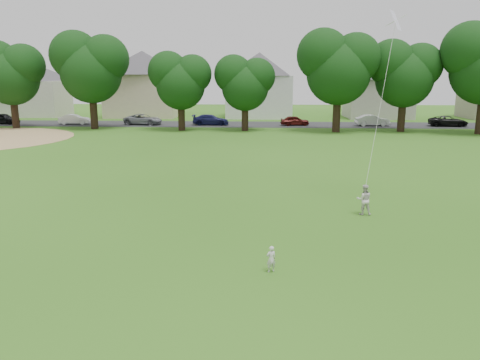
{
  "coord_description": "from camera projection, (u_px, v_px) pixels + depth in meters",
  "views": [
    {
      "loc": [
        0.74,
        -12.96,
        5.67
      ],
      "look_at": [
        -0.04,
        2.0,
        2.3
      ],
      "focal_mm": 35.0,
      "sensor_mm": 36.0,
      "label": 1
    }
  ],
  "objects": [
    {
      "name": "toddler",
      "position": [
        271.0,
        259.0,
        13.69
      ],
      "size": [
        0.35,
        0.3,
        0.8
      ],
      "primitive_type": "imported",
      "rotation": [
        0.0,
        0.0,
        3.57
      ],
      "color": "silver",
      "rests_on": "ground"
    },
    {
      "name": "kite",
      "position": [
        381.0,
        105.0,
        19.68
      ],
      "size": [
        1.14,
        1.8,
        7.76
      ],
      "color": "white",
      "rests_on": "ground"
    },
    {
      "name": "tree_row",
      "position": [
        301.0,
        67.0,
        47.44
      ],
      "size": [
        82.21,
        10.17,
        10.94
      ],
      "color": "black",
      "rests_on": "ground"
    },
    {
      "name": "parked_cars",
      "position": [
        267.0,
        120.0,
        53.67
      ],
      "size": [
        63.67,
        2.47,
        1.26
      ],
      "color": "black",
      "rests_on": "ground"
    },
    {
      "name": "older_boy",
      "position": [
        364.0,
        200.0,
        19.3
      ],
      "size": [
        0.63,
        0.49,
        1.28
      ],
      "primitive_type": "imported",
      "rotation": [
        0.0,
        0.0,
        3.13
      ],
      "color": "silver",
      "rests_on": "ground"
    },
    {
      "name": "house_row",
      "position": [
        255.0,
        80.0,
        63.5
      ],
      "size": [
        76.93,
        13.62,
        10.46
      ],
      "color": "beige",
      "rests_on": "ground"
    },
    {
      "name": "ground",
      "position": [
        238.0,
        270.0,
        13.91
      ],
      "size": [
        160.0,
        160.0,
        0.0
      ],
      "primitive_type": "plane",
      "color": "#2B5B15",
      "rests_on": "ground"
    },
    {
      "name": "street",
      "position": [
        258.0,
        124.0,
        54.83
      ],
      "size": [
        90.0,
        7.0,
        0.01
      ],
      "primitive_type": "cube",
      "color": "#2D2D30",
      "rests_on": "ground"
    }
  ]
}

